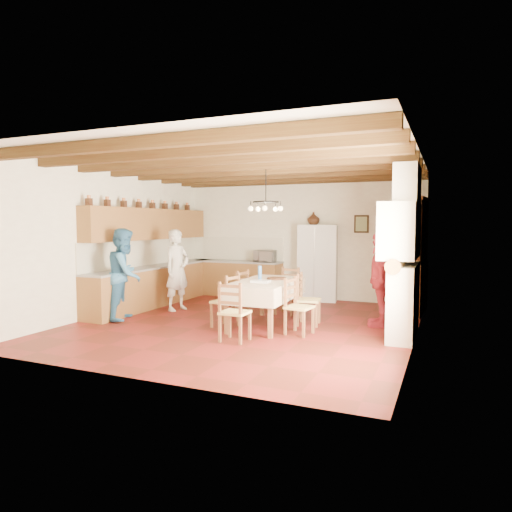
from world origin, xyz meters
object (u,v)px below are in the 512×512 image
Objects in this scene: person_woman_red at (380,279)px; microwave at (265,256)px; hutch at (411,256)px; chair_left_near at (225,301)px; refrigerator at (318,262)px; dining_table at (266,285)px; chair_end_far at (287,291)px; chair_left_far at (235,294)px; person_man at (177,270)px; chair_end_near at (235,311)px; person_woman_blue at (125,274)px; chair_right_far at (309,299)px; chair_right_near at (299,306)px.

person_woman_red is 3.33× the size of microwave.
chair_left_near is (-2.97, -2.69, -0.72)m from hutch.
refrigerator reaches higher than person_woman_red.
refrigerator reaches higher than dining_table.
chair_left_near is at bearing -110.17° from refrigerator.
dining_table is at bearing -84.42° from chair_end_far.
person_man reaches higher than chair_left_far.
person_man is at bearing -38.15° from chair_end_near.
dining_table is (-0.14, -3.10, -0.17)m from refrigerator.
hutch reaches higher than dining_table.
person_man reaches higher than chair_end_far.
chair_left_far is 2.68m from microwave.
chair_end_far is at bearing -79.52° from person_woman_blue.
person_woman_red reaches higher than dining_table.
chair_left_near and chair_end_near have the same top height.
chair_right_far is 0.55× the size of person_woman_red.
chair_end_near is 0.55× the size of person_man.
microwave reaches higher than chair_end_far.
person_woman_red is (1.16, 1.16, 0.39)m from chair_right_near.
person_man reaches higher than dining_table.
person_man is at bearing -40.74° from person_woman_blue.
chair_end_far is 0.55× the size of person_man.
dining_table is 2.39m from person_man.
chair_right_far is at bearing -126.26° from hutch.
dining_table is at bearing 72.15° from chair_right_near.
refrigerator is 2.01m from chair_end_far.
hutch reaches higher than person_man.
chair_left_far and chair_end_far have the same top height.
chair_left_near is 1.00× the size of chair_right_near.
person_woman_red reaches higher than chair_left_far.
chair_right_near is 3.89m from microwave.
person_woman_blue reaches higher than person_woman_red.
chair_right_near is 1.15m from chair_end_near.
refrigerator is at bearing -31.50° from person_man.
person_woman_red is at bearing 22.03° from dining_table.
chair_right_near is at bearing -52.90° from person_woman_red.
chair_end_near is at bearing 46.71° from chair_left_near.
chair_left_far is at bearing -89.02° from person_woman_red.
microwave is (1.10, 2.29, 0.18)m from person_man.
chair_right_near is (0.63, -3.48, -0.44)m from refrigerator.
hutch reaches higher than chair_right_near.
person_man is (-1.52, 0.29, 0.39)m from chair_left_far.
person_man is at bearing -161.32° from chair_end_far.
dining_table is 1.17m from chair_end_far.
chair_right_near is 0.75m from chair_right_far.
hutch is (2.20, -0.80, 0.28)m from refrigerator.
chair_left_near is at bearing -108.30° from person_man.
hutch is 4.30m from chair_end_near.
person_woman_red is (4.22, 0.14, -0.00)m from person_man.
chair_left_near is at bearing -134.01° from hutch.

